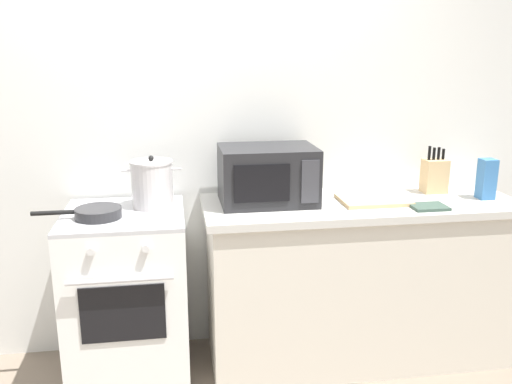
% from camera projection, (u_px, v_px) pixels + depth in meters
% --- Properties ---
extents(back_wall, '(4.40, 0.10, 2.50)m').
position_uv_depth(back_wall, '(242.00, 133.00, 3.07)').
color(back_wall, silver).
rests_on(back_wall, ground_plane).
extents(lower_cabinet_right, '(1.64, 0.56, 0.88)m').
position_uv_depth(lower_cabinet_right, '(357.00, 284.00, 3.03)').
color(lower_cabinet_right, beige).
rests_on(lower_cabinet_right, ground_plane).
extents(countertop_right, '(1.70, 0.60, 0.04)m').
position_uv_depth(countertop_right, '(361.00, 205.00, 2.91)').
color(countertop_right, beige).
rests_on(countertop_right, lower_cabinet_right).
extents(stove, '(0.60, 0.64, 0.92)m').
position_uv_depth(stove, '(128.00, 297.00, 2.82)').
color(stove, white).
rests_on(stove, ground_plane).
extents(stock_pot, '(0.30, 0.22, 0.27)m').
position_uv_depth(stock_pot, '(152.00, 184.00, 2.78)').
color(stock_pot, silver).
rests_on(stock_pot, stove).
extents(frying_pan, '(0.42, 0.22, 0.05)m').
position_uv_depth(frying_pan, '(97.00, 213.00, 2.62)').
color(frying_pan, '#28282B').
rests_on(frying_pan, stove).
extents(microwave, '(0.50, 0.37, 0.30)m').
position_uv_depth(microwave, '(268.00, 175.00, 2.85)').
color(microwave, '#232326').
rests_on(microwave, countertop_right).
extents(cutting_board, '(0.36, 0.26, 0.02)m').
position_uv_depth(cutting_board, '(373.00, 200.00, 2.90)').
color(cutting_board, tan).
rests_on(cutting_board, countertop_right).
extents(knife_block, '(0.13, 0.10, 0.27)m').
position_uv_depth(knife_block, '(434.00, 175.00, 3.07)').
color(knife_block, tan).
rests_on(knife_block, countertop_right).
extents(pasta_box, '(0.08, 0.08, 0.22)m').
position_uv_depth(pasta_box, '(487.00, 179.00, 2.94)').
color(pasta_box, teal).
rests_on(pasta_box, countertop_right).
extents(oven_mitt, '(0.18, 0.14, 0.02)m').
position_uv_depth(oven_mitt, '(429.00, 207.00, 2.78)').
color(oven_mitt, '#384C42').
rests_on(oven_mitt, countertop_right).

